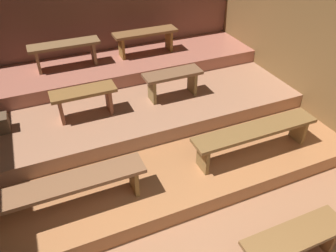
{
  "coord_description": "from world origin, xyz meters",
  "views": [
    {
      "loc": [
        -1.19,
        -0.8,
        3.21
      ],
      "look_at": [
        0.26,
        2.56,
        0.55
      ],
      "focal_mm": 34.81,
      "sensor_mm": 36.0,
      "label": 1
    }
  ],
  "objects": [
    {
      "name": "ground",
      "position": [
        0.0,
        2.58,
        -0.04
      ],
      "size": [
        6.2,
        5.97,
        0.08
      ],
      "primitive_type": "cube",
      "color": "#9A6747"
    },
    {
      "name": "bench_upper_right",
      "position": [
        0.73,
        4.69,
        1.03
      ],
      "size": [
        1.18,
        0.33,
        0.43
      ],
      "color": "brown",
      "rests_on": "platform_upper"
    },
    {
      "name": "bench_upper_left",
      "position": [
        -0.73,
        4.69,
        1.03
      ],
      "size": [
        1.18,
        0.33,
        0.43
      ],
      "color": "brown",
      "rests_on": "platform_upper"
    },
    {
      "name": "wall_back",
      "position": [
        0.0,
        5.2,
        1.17
      ],
      "size": [
        6.2,
        0.06,
        2.35
      ],
      "primitive_type": "cube",
      "color": "brown",
      "rests_on": "ground"
    },
    {
      "name": "platform_upper",
      "position": [
        0.0,
        4.57,
        0.58
      ],
      "size": [
        5.4,
        1.19,
        0.23
      ],
      "primitive_type": "cube",
      "color": "#A5604D",
      "rests_on": "platform_middle"
    },
    {
      "name": "bench_lower_left",
      "position": [
        -1.25,
        1.91,
        0.58
      ],
      "size": [
        1.79,
        0.33,
        0.43
      ],
      "color": "brown",
      "rests_on": "platform_lower"
    },
    {
      "name": "platform_middle",
      "position": [
        0.0,
        3.88,
        0.35
      ],
      "size": [
        5.4,
        2.58,
        0.23
      ],
      "primitive_type": "cube",
      "color": "#A37053",
      "rests_on": "platform_lower"
    },
    {
      "name": "bench_lower_right",
      "position": [
        1.25,
        1.91,
        0.58
      ],
      "size": [
        1.79,
        0.33,
        0.43
      ],
      "color": "brown",
      "rests_on": "platform_lower"
    },
    {
      "name": "wall_right",
      "position": [
        2.73,
        2.58,
        1.17
      ],
      "size": [
        0.06,
        5.97,
        2.35
      ],
      "primitive_type": "cube",
      "color": "brown",
      "rests_on": "ground"
    },
    {
      "name": "bench_middle_right",
      "position": [
        0.7,
        3.4,
        0.79
      ],
      "size": [
        0.93,
        0.33,
        0.43
      ],
      "color": "brown",
      "rests_on": "platform_middle"
    },
    {
      "name": "platform_lower",
      "position": [
        0.0,
        3.28,
        0.12
      ],
      "size": [
        5.4,
        3.78,
        0.23
      ],
      "primitive_type": "cube",
      "color": "#A4683D",
      "rests_on": "ground"
    },
    {
      "name": "bench_floor_right",
      "position": [
        0.78,
        0.52,
        0.33
      ],
      "size": [
        1.14,
        0.33,
        0.43
      ],
      "color": "brown",
      "rests_on": "ground"
    },
    {
      "name": "wooden_crate_middle",
      "position": [
        -1.88,
        3.49,
        0.58
      ],
      "size": [
        0.23,
        0.23,
        0.23
      ],
      "primitive_type": "cube",
      "color": "brown",
      "rests_on": "platform_middle"
    },
    {
      "name": "bench_middle_left",
      "position": [
        -0.7,
        3.4,
        0.79
      ],
      "size": [
        0.93,
        0.33,
        0.43
      ],
      "color": "brown",
      "rests_on": "platform_middle"
    }
  ]
}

